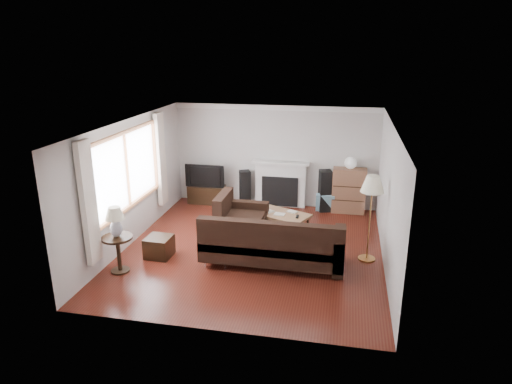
% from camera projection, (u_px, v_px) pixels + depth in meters
% --- Properties ---
extents(room, '(5.10, 5.60, 2.54)m').
position_uv_depth(room, '(253.00, 189.00, 8.67)').
color(room, '#551C13').
rests_on(room, ground).
extents(window, '(0.12, 2.74, 1.54)m').
position_uv_depth(window, '(127.00, 170.00, 8.85)').
color(window, brown).
rests_on(window, room).
extents(curtain_near, '(0.10, 0.35, 2.10)m').
position_uv_depth(curtain_near, '(88.00, 203.00, 7.47)').
color(curtain_near, silver).
rests_on(curtain_near, room).
extents(curtain_far, '(0.10, 0.35, 2.10)m').
position_uv_depth(curtain_far, '(161.00, 159.00, 10.30)').
color(curtain_far, silver).
rests_on(curtain_far, room).
extents(fireplace, '(1.40, 0.26, 1.15)m').
position_uv_depth(fireplace, '(280.00, 184.00, 11.31)').
color(fireplace, white).
rests_on(fireplace, room).
extents(tv_stand, '(0.91, 0.41, 0.46)m').
position_uv_depth(tv_stand, '(207.00, 194.00, 11.64)').
color(tv_stand, black).
rests_on(tv_stand, ground).
extents(television, '(1.00, 0.13, 0.58)m').
position_uv_depth(television, '(206.00, 175.00, 11.48)').
color(television, black).
rests_on(television, tv_stand).
extents(speaker_left, '(0.35, 0.37, 0.89)m').
position_uv_depth(speaker_left, '(245.00, 188.00, 11.42)').
color(speaker_left, black).
rests_on(speaker_left, ground).
extents(speaker_right, '(0.36, 0.40, 1.01)m').
position_uv_depth(speaker_right, '(325.00, 191.00, 11.02)').
color(speaker_right, black).
rests_on(speaker_right, ground).
extents(bookshelf, '(0.79, 0.37, 1.08)m').
position_uv_depth(bookshelf, '(349.00, 191.00, 10.91)').
color(bookshelf, brown).
rests_on(bookshelf, ground).
extents(globe_lamp, '(0.28, 0.28, 0.28)m').
position_uv_depth(globe_lamp, '(351.00, 163.00, 10.70)').
color(globe_lamp, white).
rests_on(globe_lamp, bookshelf).
extents(sectional_sofa, '(2.81, 2.05, 0.91)m').
position_uv_depth(sectional_sofa, '(273.00, 241.00, 8.34)').
color(sectional_sofa, black).
rests_on(sectional_sofa, ground).
extents(coffee_table, '(1.38, 1.10, 0.48)m').
position_uv_depth(coffee_table, '(280.00, 223.00, 9.73)').
color(coffee_table, '#936946').
rests_on(coffee_table, ground).
extents(footstool, '(0.49, 0.49, 0.40)m').
position_uv_depth(footstool, '(159.00, 247.00, 8.70)').
color(footstool, black).
rests_on(footstool, ground).
extents(floor_lamp, '(0.54, 0.54, 1.65)m').
position_uv_depth(floor_lamp, '(370.00, 219.00, 8.38)').
color(floor_lamp, '#BF8342').
rests_on(floor_lamp, ground).
extents(side_table, '(0.54, 0.54, 0.67)m').
position_uv_depth(side_table, '(119.00, 254.00, 8.08)').
color(side_table, black).
rests_on(side_table, ground).
extents(table_lamp, '(0.34, 0.34, 0.54)m').
position_uv_depth(table_lamp, '(115.00, 222.00, 7.89)').
color(table_lamp, silver).
rests_on(table_lamp, side_table).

